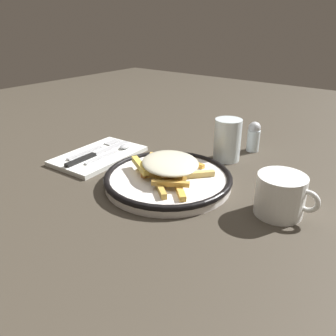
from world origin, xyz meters
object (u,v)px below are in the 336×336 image
Objects in this scene: fork at (95,149)px; coffee_mug at (281,195)px; fries_heap at (168,166)px; spoon at (116,151)px; knife at (93,155)px; water_glass at (227,140)px; napkin at (99,156)px; plate at (168,179)px; salt_shaker at (254,136)px.

coffee_mug reaches higher than fork.
spoon is (-0.20, 0.04, -0.03)m from fries_heap.
fries_heap is 0.90× the size of knife.
water_glass is (0.26, 0.21, 0.04)m from knife.
fries_heap is 1.25× the size of spoon.
plate is at bearing -2.63° from napkin.
coffee_mug is (0.23, 0.03, -0.00)m from fries_heap.
salt_shaker is at bearing 123.10° from coffee_mug.
salt_shaker reaches higher than fries_heap.
spoon is at bearing 178.20° from coffee_mug.
knife is at bearing -133.41° from salt_shaker.
napkin is 1.07× the size of knife.
knife is (0.00, -0.02, 0.01)m from napkin.
water_glass is (0.03, 0.20, 0.04)m from plate.
plate is 0.21m from water_glass.
coffee_mug reaches higher than napkin.
fork is 0.04m from knife.
fries_heap is 1.67× the size of coffee_mug.
knife is at bearing -46.66° from fork.
fork is (-0.26, 0.02, -0.00)m from plate.
salt_shaker is (0.29, 0.29, 0.04)m from napkin.
fork is 0.35m from water_glass.
napkin is 1.47× the size of spoon.
napkin is 2.13× the size of water_glass.
coffee_mug is at bearing 4.92° from knife.
spoon is 0.37m from salt_shaker.
plate is at bearing -172.21° from coffee_mug.
fork is 0.06m from spoon.
salt_shaker is at bearing 40.79° from fork.
knife is 0.47m from coffee_mug.
plate is 0.21m from spoon.
plate is 0.23m from napkin.
spoon reaches higher than napkin.
knife is at bearing -176.87° from fries_heap.
plate is 0.24m from coffee_mug.
salt_shaker is at bearing 46.59° from knife.
napkin is at bearing -135.32° from salt_shaker.
spoon is (-0.21, 0.05, 0.00)m from plate.
knife is at bearing -141.50° from water_glass.
salt_shaker is at bearing 43.80° from spoon.
fries_heap is 0.85× the size of napkin.
knife is at bearing -177.98° from plate.
water_glass is at bearing 31.37° from fork.
spoon is (0.03, 0.05, 0.00)m from knife.
plate reaches higher than napkin.
coffee_mug reaches higher than fries_heap.
fork is at bearing -157.82° from spoon.
knife is 0.06m from spoon.
fork is at bearing -178.97° from coffee_mug.
fries_heap is 2.35× the size of salt_shaker.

